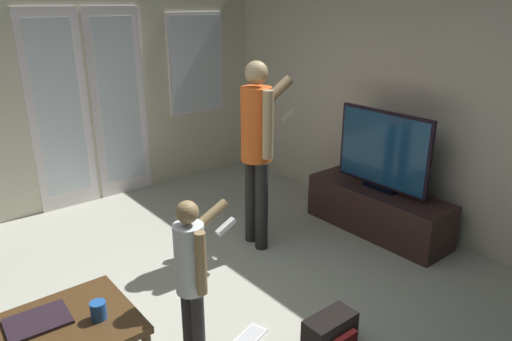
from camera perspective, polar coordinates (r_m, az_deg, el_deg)
ground_plane at (r=3.41m, az=-10.39°, el=-19.15°), size 5.42×5.27×0.02m
wall_back_with_doors at (r=5.22m, az=-24.51°, el=8.46°), size 5.42×0.09×2.54m
wall_right_plain at (r=4.62m, az=19.17°, el=8.05°), size 0.06×5.27×2.51m
tv_stand at (r=4.69m, az=14.49°, el=-4.69°), size 0.46×1.41×0.43m
flat_screen_tv at (r=4.48m, az=15.09°, el=2.30°), size 0.08×0.97×0.75m
person_adult at (r=4.04m, az=0.21°, el=3.77°), size 0.68×0.45×1.66m
person_child at (r=2.77m, az=-7.72°, el=-11.95°), size 0.49×0.30×1.10m
backpack at (r=3.20m, az=9.01°, el=-18.94°), size 0.35×0.21×0.25m
laptop_closed at (r=2.87m, az=-24.88°, el=-16.21°), size 0.33×0.25×0.02m
cup_near_edge at (r=2.76m, az=-18.51°, el=-15.74°), size 0.09×0.09×0.10m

